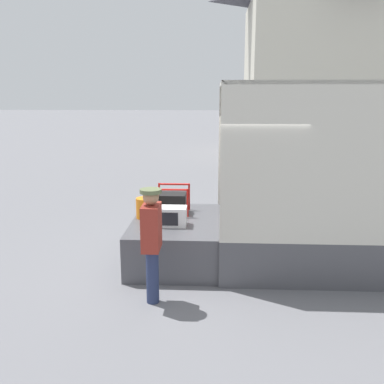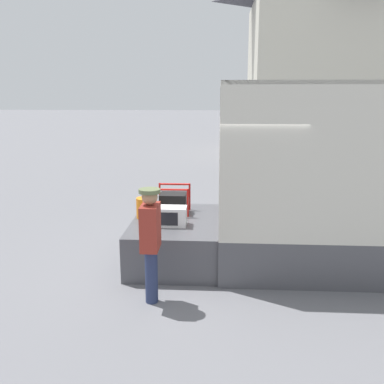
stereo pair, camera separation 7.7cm
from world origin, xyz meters
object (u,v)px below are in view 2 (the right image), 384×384
Objects in this scene: orange_bucket at (146,208)px; worker_person at (150,234)px; portable_generator at (174,203)px; microwave at (173,216)px.

orange_bucket is 0.22× the size of worker_person.
portable_generator is at bearing 35.96° from orange_bucket.
worker_person is at bearing -78.16° from orange_bucket.
portable_generator reaches higher than orange_bucket.
worker_person reaches higher than portable_generator.
microwave is at bearing -39.65° from orange_bucket.
portable_generator is 0.37× the size of worker_person.
portable_generator is at bearing 86.90° from worker_person.
worker_person is at bearing -93.10° from portable_generator.
portable_generator is 2.12m from worker_person.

